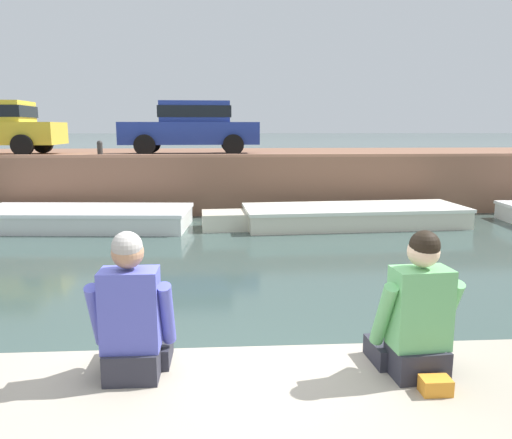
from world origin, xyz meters
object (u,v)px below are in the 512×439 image
boat_moored_central_cream (343,216)px  person_seated_left (132,320)px  boat_moored_west_white (75,218)px  person_seated_right (416,319)px  mooring_bollard_mid (100,148)px  bottle_drink (444,367)px  car_left_inner_blue (192,125)px

boat_moored_central_cream → person_seated_left: (-3.50, -8.81, 0.93)m
boat_moored_west_white → person_seated_right: 10.28m
mooring_bollard_mid → bottle_drink: bearing=-66.6°
boat_moored_central_cream → bottle_drink: 9.18m
boat_moored_west_white → bottle_drink: (4.96, -9.16, 0.65)m
person_seated_left → person_seated_right: size_ratio=1.00×
mooring_bollard_mid → person_seated_right: mooring_bollard_mid is taller
boat_moored_west_white → car_left_inner_blue: 4.68m
boat_moored_central_cream → boat_moored_west_white: bearing=178.8°
bottle_drink → boat_moored_central_cream: bearing=80.4°
person_seated_left → bottle_drink: (1.97, -0.21, -0.28)m
car_left_inner_blue → bottle_drink: car_left_inner_blue is taller
car_left_inner_blue → boat_moored_central_cream: bearing=-40.6°
boat_moored_central_cream → mooring_bollard_mid: mooring_bollard_mid is taller
car_left_inner_blue → mooring_bollard_mid: car_left_inner_blue is taller
person_seated_right → person_seated_left: bearing=177.3°
bottle_drink → person_seated_right: bearing=139.0°
boat_moored_west_white → mooring_bollard_mid: (0.26, 1.69, 1.59)m
mooring_bollard_mid → bottle_drink: mooring_bollard_mid is taller
boat_moored_central_cream → mooring_bollard_mid: bearing=163.7°
car_left_inner_blue → mooring_bollard_mid: size_ratio=9.16×
person_seated_left → bottle_drink: 2.00m
boat_moored_west_white → boat_moored_central_cream: bearing=-1.2°
mooring_bollard_mid → boat_moored_central_cream: bearing=-16.3°
boat_moored_west_white → mooring_bollard_mid: bearing=81.3°
boat_moored_west_white → car_left_inner_blue: (2.63, 3.18, 2.20)m
mooring_bollard_mid → person_seated_left: (2.73, -10.63, -0.66)m
boat_moored_central_cream → bottle_drink: bearing=-99.6°
boat_moored_west_white → person_seated_left: size_ratio=6.20×
boat_moored_west_white → mooring_bollard_mid: mooring_bollard_mid is taller
car_left_inner_blue → bottle_drink: bearing=-79.3°
person_seated_left → bottle_drink: size_ratio=4.73×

